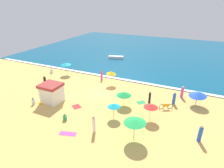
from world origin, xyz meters
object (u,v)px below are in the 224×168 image
at_px(beachgoer_6, 94,124).
at_px(small_boat_0, 116,57).
at_px(beachgoer_3, 45,79).
at_px(beach_umbrella_2, 66,64).
at_px(beachgoer_2, 102,75).
at_px(beach_umbrella_3, 151,106).
at_px(beach_umbrella_5, 124,94).
at_px(beach_umbrella_6, 114,105).
at_px(beachgoer_7, 182,92).
at_px(beach_umbrella_1, 135,121).
at_px(parked_bicycle, 166,106).
at_px(beachgoer_4, 33,101).
at_px(beach_umbrella_4, 198,94).
at_px(beachgoer_8, 150,97).
at_px(beachgoer_0, 174,99).
at_px(lifeguard_cabana, 52,93).
at_px(beach_umbrella_0, 111,73).
at_px(beachgoer_9, 200,134).
at_px(beachgoer_5, 65,117).
at_px(beachgoer_1, 52,71).

relative_size(beachgoer_6, small_boat_0, 0.53).
bearing_deg(beachgoer_3, beachgoer_6, -29.05).
distance_m(beach_umbrella_2, beachgoer_2, 7.24).
height_order(beach_umbrella_3, beach_umbrella_5, beach_umbrella_3).
relative_size(beachgoer_3, beachgoer_6, 0.49).
xyz_separation_m(beach_umbrella_6, beachgoer_7, (6.88, 8.44, -0.85)).
xyz_separation_m(beach_umbrella_1, beach_umbrella_6, (-3.29, 2.48, -0.44)).
distance_m(parked_bicycle, beachgoer_4, 17.40).
xyz_separation_m(beach_umbrella_4, beach_umbrella_5, (-8.70, -3.95, 0.08)).
xyz_separation_m(beachgoer_2, beachgoer_8, (9.52, -4.38, 0.05)).
distance_m(beach_umbrella_6, beachgoer_0, 8.65).
relative_size(beachgoer_3, small_boat_0, 0.26).
distance_m(beach_umbrella_2, beach_umbrella_6, 16.27).
distance_m(beach_umbrella_4, beachgoer_4, 21.63).
bearing_deg(beachgoer_2, small_boat_0, 101.96).
distance_m(beach_umbrella_6, beachgoer_7, 10.92).
height_order(lifeguard_cabana, parked_bicycle, lifeguard_cabana).
bearing_deg(beach_umbrella_6, beach_umbrella_4, 38.68).
distance_m(beach_umbrella_3, beachgoer_2, 13.19).
bearing_deg(beachgoer_2, beach_umbrella_1, -50.54).
bearing_deg(beach_umbrella_1, lifeguard_cabana, 169.07).
bearing_deg(beachgoer_8, beach_umbrella_2, 166.70).
bearing_deg(parked_bicycle, beach_umbrella_0, 157.46).
relative_size(beachgoer_4, beachgoer_9, 0.52).
bearing_deg(beachgoer_6, beachgoer_7, 56.52).
bearing_deg(parked_bicycle, beach_umbrella_4, 37.39).
bearing_deg(small_boat_0, beach_umbrella_4, -39.55).
height_order(lifeguard_cabana, beach_umbrella_3, lifeguard_cabana).
bearing_deg(beachgoer_3, beachgoer_4, -57.39).
bearing_deg(beach_umbrella_1, parked_bicycle, 73.48).
height_order(beach_umbrella_4, beachgoer_4, beach_umbrella_4).
bearing_deg(beachgoer_0, beachgoer_7, 70.58).
bearing_deg(beach_umbrella_0, beachgoer_7, 0.73).
distance_m(beachgoer_5, beachgoer_6, 4.21).
bearing_deg(beachgoer_8, beachgoer_6, -115.28).
xyz_separation_m(beach_umbrella_3, parked_bicycle, (1.35, 3.01, -1.42)).
xyz_separation_m(beachgoer_1, small_boat_0, (7.66, 13.46, 0.02)).
relative_size(beachgoer_1, beachgoer_6, 0.48).
height_order(beachgoer_6, small_boat_0, beachgoer_6).
bearing_deg(beach_umbrella_0, beachgoer_4, -124.51).
height_order(parked_bicycle, beachgoer_6, beachgoer_6).
bearing_deg(beachgoer_6, beach_umbrella_3, 43.75).
relative_size(beach_umbrella_1, beachgoer_1, 3.26).
bearing_deg(beach_umbrella_5, beach_umbrella_3, -23.50).
bearing_deg(beachgoer_7, beach_umbrella_6, -129.17).
relative_size(beach_umbrella_0, beachgoer_5, 3.09).
distance_m(beach_umbrella_6, beachgoer_9, 9.27).
bearing_deg(parked_bicycle, beachgoer_3, 179.18).
bearing_deg(beachgoer_8, parked_bicycle, -15.08).
relative_size(lifeguard_cabana, small_boat_0, 0.74).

